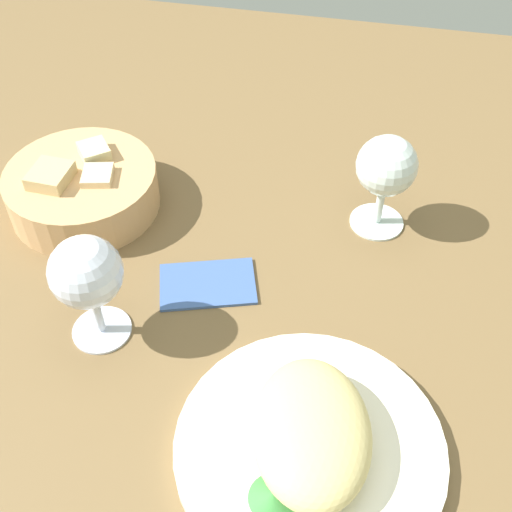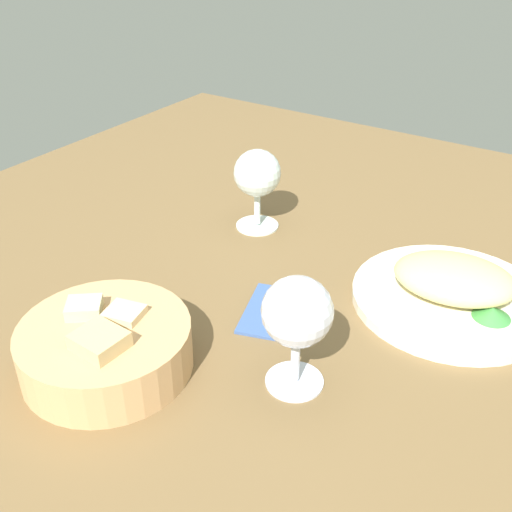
{
  "view_description": "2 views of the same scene",
  "coord_description": "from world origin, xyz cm",
  "px_view_note": "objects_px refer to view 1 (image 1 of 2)",
  "views": [
    {
      "loc": [
        -45.0,
        -12.91,
        57.16
      ],
      "look_at": [
        3.14,
        -2.83,
        5.09
      ],
      "focal_mm": 45.64,
      "sensor_mm": 36.0,
      "label": 1
    },
    {
      "loc": [
        -30.84,
        56.54,
        46.44
      ],
      "look_at": [
        7.19,
        -0.93,
        4.96
      ],
      "focal_mm": 42.94,
      "sensor_mm": 36.0,
      "label": 2
    }
  ],
  "objects_px": {
    "bread_basket": "(82,188)",
    "folded_napkin": "(208,283)",
    "wine_glass_near": "(386,170)",
    "plate": "(309,448)",
    "wine_glass_far": "(87,276)"
  },
  "relations": [
    {
      "from": "wine_glass_near",
      "to": "folded_napkin",
      "type": "bearing_deg",
      "value": 128.41
    },
    {
      "from": "bread_basket",
      "to": "wine_glass_far",
      "type": "distance_m",
      "value": 0.22
    },
    {
      "from": "plate",
      "to": "folded_napkin",
      "type": "bearing_deg",
      "value": 39.01
    },
    {
      "from": "wine_glass_near",
      "to": "wine_glass_far",
      "type": "height_order",
      "value": "wine_glass_far"
    },
    {
      "from": "plate",
      "to": "bread_basket",
      "type": "height_order",
      "value": "bread_basket"
    },
    {
      "from": "plate",
      "to": "folded_napkin",
      "type": "relative_size",
      "value": 2.31
    },
    {
      "from": "wine_glass_far",
      "to": "plate",
      "type": "bearing_deg",
      "value": -111.05
    },
    {
      "from": "bread_basket",
      "to": "folded_napkin",
      "type": "xyz_separation_m",
      "value": [
        -0.1,
        -0.19,
        -0.03
      ]
    },
    {
      "from": "plate",
      "to": "wine_glass_near",
      "type": "bearing_deg",
      "value": -6.49
    },
    {
      "from": "folded_napkin",
      "to": "plate",
      "type": "bearing_deg",
      "value": 111.42
    },
    {
      "from": "plate",
      "to": "wine_glass_far",
      "type": "distance_m",
      "value": 0.27
    },
    {
      "from": "folded_napkin",
      "to": "wine_glass_far",
      "type": "bearing_deg",
      "value": 24.74
    },
    {
      "from": "plate",
      "to": "bread_basket",
      "type": "distance_m",
      "value": 0.44
    },
    {
      "from": "plate",
      "to": "wine_glass_far",
      "type": "bearing_deg",
      "value": 68.95
    },
    {
      "from": "wine_glass_far",
      "to": "folded_napkin",
      "type": "relative_size",
      "value": 1.21
    }
  ]
}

